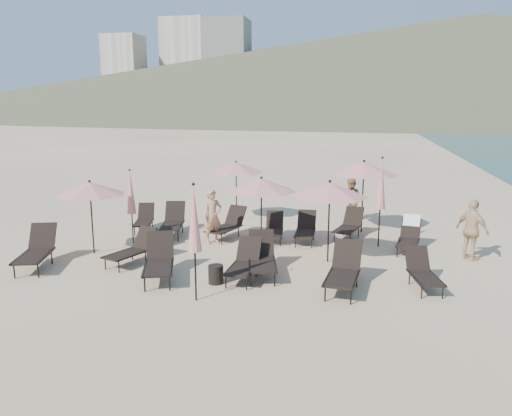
% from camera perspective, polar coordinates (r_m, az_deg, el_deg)
% --- Properties ---
extents(ground, '(800.00, 800.00, 0.00)m').
position_cam_1_polar(ground, '(12.30, 1.31, -8.43)').
color(ground, '#D6BA8C').
rests_on(ground, ground).
extents(volcanic_headland, '(690.00, 690.00, 55.00)m').
position_cam_1_polar(volcanic_headland, '(322.26, 25.74, 14.33)').
color(volcanic_headland, brown).
rests_on(volcanic_headland, ground).
extents(hotel_skyline, '(109.00, 82.00, 55.00)m').
position_cam_1_polar(hotel_skyline, '(299.05, -6.43, 15.22)').
color(hotel_skyline, beige).
rests_on(hotel_skyline, ground).
extents(lounger_0, '(1.23, 1.94, 1.05)m').
position_cam_1_polar(lounger_0, '(14.43, -23.80, -4.38)').
color(lounger_0, black).
rests_on(lounger_0, ground).
extents(lounger_1, '(1.07, 1.68, 0.91)m').
position_cam_1_polar(lounger_1, '(13.95, -13.98, -4.52)').
color(lounger_1, black).
rests_on(lounger_1, ground).
extents(lounger_2, '(0.63, 1.61, 0.92)m').
position_cam_1_polar(lounger_2, '(12.37, -1.37, -6.21)').
color(lounger_2, black).
rests_on(lounger_2, ground).
extents(lounger_3, '(1.07, 1.87, 1.01)m').
position_cam_1_polar(lounger_3, '(12.62, 0.69, -5.63)').
color(lounger_3, black).
rests_on(lounger_3, ground).
extents(lounger_4, '(0.83, 1.84, 1.03)m').
position_cam_1_polar(lounger_4, '(11.80, 10.00, -7.00)').
color(lounger_4, black).
rests_on(lounger_4, ground).
extents(lounger_5, '(0.86, 1.57, 0.85)m').
position_cam_1_polar(lounger_5, '(12.42, 18.53, -6.90)').
color(lounger_5, black).
rests_on(lounger_5, ground).
extents(lounger_6, '(0.96, 1.59, 0.86)m').
position_cam_1_polar(lounger_6, '(17.62, -12.64, -1.23)').
color(lounger_6, black).
rests_on(lounger_6, ground).
extents(lounger_7, '(1.06, 1.87, 1.02)m').
position_cam_1_polar(lounger_7, '(16.76, -9.48, -1.48)').
color(lounger_7, black).
rests_on(lounger_7, ground).
extents(lounger_8, '(1.06, 1.78, 0.96)m').
position_cam_1_polar(lounger_8, '(16.21, -3.27, -1.88)').
color(lounger_8, black).
rests_on(lounger_8, ground).
extents(lounger_9, '(0.76, 1.54, 0.85)m').
position_cam_1_polar(lounger_9, '(15.90, 2.09, -2.33)').
color(lounger_9, black).
rests_on(lounger_9, ground).
extents(lounger_10, '(0.66, 1.59, 0.90)m').
position_cam_1_polar(lounger_10, '(15.81, 5.68, -2.37)').
color(lounger_10, black).
rests_on(lounger_10, ground).
extents(lounger_11, '(0.82, 1.64, 0.98)m').
position_cam_1_polar(lounger_11, '(15.42, 17.12, -3.00)').
color(lounger_11, black).
rests_on(lounger_11, ground).
extents(lounger_12, '(1.26, 1.93, 1.04)m').
position_cam_1_polar(lounger_12, '(12.57, -11.03, -5.86)').
color(lounger_12, black).
rests_on(lounger_12, ground).
extents(lounger_13, '(0.98, 1.71, 0.93)m').
position_cam_1_polar(lounger_13, '(16.44, 10.60, -1.92)').
color(lounger_13, black).
rests_on(lounger_13, ground).
extents(umbrella_open_0, '(2.01, 2.01, 2.16)m').
position_cam_1_polar(umbrella_open_0, '(14.92, -18.45, 2.12)').
color(umbrella_open_0, black).
rests_on(umbrella_open_0, ground).
extents(umbrella_open_1, '(2.06, 2.06, 2.22)m').
position_cam_1_polar(umbrella_open_1, '(14.49, 0.61, 2.63)').
color(umbrella_open_1, black).
rests_on(umbrella_open_1, ground).
extents(umbrella_open_2, '(2.12, 2.12, 2.28)m').
position_cam_1_polar(umbrella_open_2, '(13.50, 8.42, 2.10)').
color(umbrella_open_2, black).
rests_on(umbrella_open_2, ground).
extents(umbrella_open_3, '(2.09, 2.09, 2.25)m').
position_cam_1_polar(umbrella_open_3, '(18.49, -2.29, 4.64)').
color(umbrella_open_3, black).
rests_on(umbrella_open_3, ground).
extents(umbrella_open_4, '(2.30, 2.30, 2.47)m').
position_cam_1_polar(umbrella_open_4, '(17.03, 12.23, 4.46)').
color(umbrella_open_4, black).
rests_on(umbrella_open_4, ground).
extents(umbrella_closed_0, '(0.31, 0.31, 2.63)m').
position_cam_1_polar(umbrella_closed_0, '(10.72, -7.08, -1.31)').
color(umbrella_closed_0, black).
rests_on(umbrella_closed_0, ground).
extents(umbrella_closed_1, '(0.32, 0.32, 2.76)m').
position_cam_1_polar(umbrella_closed_1, '(15.34, 14.11, 2.63)').
color(umbrella_closed_1, black).
rests_on(umbrella_closed_1, ground).
extents(umbrella_closed_2, '(0.28, 0.28, 2.38)m').
position_cam_1_polar(umbrella_closed_2, '(15.45, -14.12, 1.70)').
color(umbrella_closed_2, black).
rests_on(umbrella_closed_2, ground).
extents(side_table_0, '(0.37, 0.37, 0.45)m').
position_cam_1_polar(side_table_0, '(12.16, -4.61, -7.56)').
color(side_table_0, black).
rests_on(side_table_0, ground).
extents(side_table_1, '(0.44, 0.44, 0.42)m').
position_cam_1_polar(side_table_1, '(12.74, 10.40, -6.91)').
color(side_table_1, black).
rests_on(side_table_1, ground).
extents(beachgoer_a, '(0.73, 0.72, 1.70)m').
position_cam_1_polar(beachgoer_a, '(15.52, -4.98, -0.98)').
color(beachgoer_a, tan).
rests_on(beachgoer_a, ground).
extents(beachgoer_b, '(0.93, 0.99, 1.61)m').
position_cam_1_polar(beachgoer_b, '(18.81, 10.79, 0.90)').
color(beachgoer_b, '#9D7651').
rests_on(beachgoer_b, ground).
extents(beachgoer_c, '(0.99, 1.02, 1.71)m').
position_cam_1_polar(beachgoer_c, '(15.00, 23.47, -2.32)').
color(beachgoer_c, tan).
rests_on(beachgoer_c, ground).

